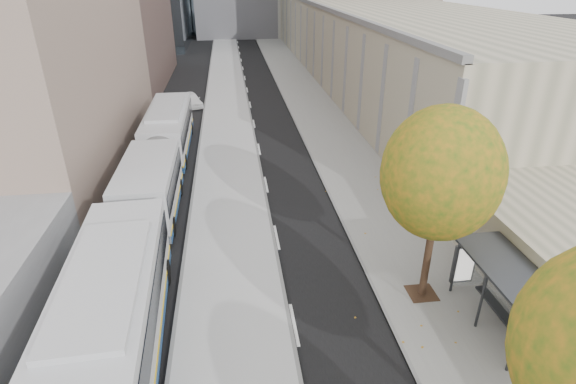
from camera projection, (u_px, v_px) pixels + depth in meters
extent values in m
cube|color=#B8B8B8|center=(227.00, 128.00, 36.48)|extent=(4.25, 150.00, 0.15)
cube|color=gray|center=(324.00, 124.00, 37.42)|extent=(4.75, 150.00, 0.08)
cube|color=gray|center=(363.00, 31.00, 62.75)|extent=(18.00, 92.00, 8.00)
cube|color=#383A3F|center=(508.00, 268.00, 15.13)|extent=(1.90, 4.40, 0.10)
cylinder|color=#383A3F|center=(515.00, 342.00, 13.84)|extent=(0.10, 0.10, 2.40)
cube|color=silver|center=(520.00, 295.00, 15.76)|extent=(0.04, 4.00, 2.10)
cylinder|color=black|center=(427.00, 259.00, 17.07)|extent=(0.28, 0.28, 3.24)
sphere|color=#205914|center=(441.00, 174.00, 15.49)|extent=(4.20, 4.20, 4.20)
cube|color=silver|center=(162.00, 152.00, 27.79)|extent=(2.67, 17.92, 2.99)
cube|color=black|center=(161.00, 143.00, 27.55)|extent=(2.73, 17.21, 1.03)
cube|color=#007966|center=(139.00, 231.00, 20.01)|extent=(1.89, 0.07, 1.15)
imported|color=white|center=(191.00, 100.00, 42.20)|extent=(2.74, 4.12, 1.30)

